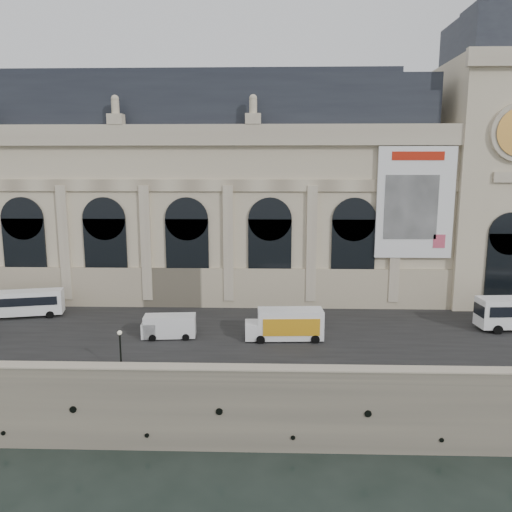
{
  "coord_description": "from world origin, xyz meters",
  "views": [
    {
      "loc": [
        6.09,
        -37.48,
        23.14
      ],
      "look_at": [
        4.33,
        22.0,
        12.5
      ],
      "focal_mm": 35.0,
      "sensor_mm": 36.0,
      "label": 1
    }
  ],
  "objects_px": {
    "bus_left": "(14,303)",
    "lamp_right": "(121,353)",
    "van_c": "(167,326)",
    "box_truck": "(286,325)"
  },
  "relations": [
    {
      "from": "van_c",
      "to": "box_truck",
      "type": "bearing_deg",
      "value": -0.56
    },
    {
      "from": "bus_left",
      "to": "lamp_right",
      "type": "relative_size",
      "value": 2.83
    },
    {
      "from": "van_c",
      "to": "box_truck",
      "type": "xyz_separation_m",
      "value": [
        12.07,
        -0.12,
        0.35
      ]
    },
    {
      "from": "bus_left",
      "to": "lamp_right",
      "type": "distance_m",
      "value": 22.87
    },
    {
      "from": "box_truck",
      "to": "lamp_right",
      "type": "bearing_deg",
      "value": -147.54
    },
    {
      "from": "box_truck",
      "to": "lamp_right",
      "type": "xyz_separation_m",
      "value": [
        -14.03,
        -8.93,
        0.33
      ]
    },
    {
      "from": "box_truck",
      "to": "van_c",
      "type": "bearing_deg",
      "value": 179.44
    },
    {
      "from": "bus_left",
      "to": "van_c",
      "type": "height_order",
      "value": "bus_left"
    },
    {
      "from": "box_truck",
      "to": "lamp_right",
      "type": "distance_m",
      "value": 16.63
    },
    {
      "from": "bus_left",
      "to": "box_truck",
      "type": "xyz_separation_m",
      "value": [
        30.95,
        -6.45,
        -0.18
      ]
    }
  ]
}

